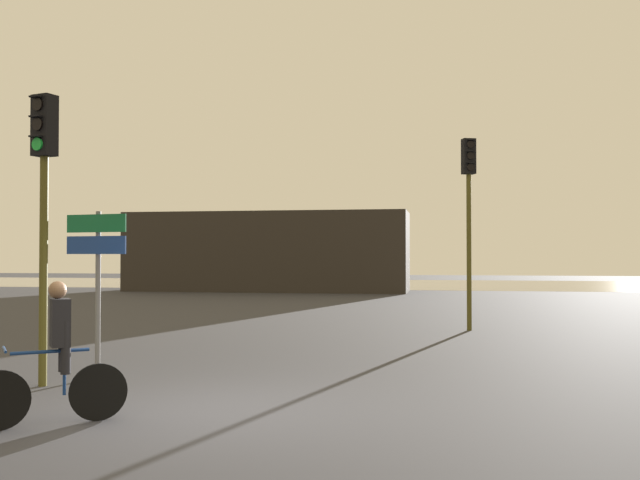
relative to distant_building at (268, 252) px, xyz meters
The scene contains 7 objects.
ground_plane 29.33m from the distant_building, 77.22° to the right, with size 120.00×120.00×0.00m, color #333338.
water_strip 12.09m from the distant_building, 57.09° to the left, with size 80.00×16.00×0.01m, color gray.
distant_building is the anchor object (origin of this frame).
traffic_light_far_right 20.95m from the distant_building, 61.70° to the right, with size 0.38×0.40×4.87m.
traffic_light_near_left 27.53m from the distant_building, 82.67° to the right, with size 0.37×0.39×4.27m.
direction_sign_post 26.81m from the distant_building, 81.52° to the right, with size 1.09×0.23×2.60m.
cyclist 29.89m from the distant_building, 80.38° to the right, with size 1.39×1.05×1.62m.
Camera 1 is at (2.85, -8.33, 1.92)m, focal length 40.00 mm.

